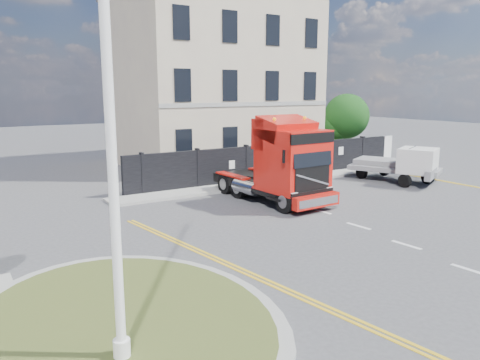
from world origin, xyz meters
TOP-DOWN VIEW (x-y plane):
  - ground at (0.00, 0.00)m, footprint 120.00×120.00m
  - traffic_island at (-7.00, -3.00)m, footprint 6.80×6.80m
  - hoarding_fence at (6.55, 9.00)m, footprint 18.80×0.25m
  - georgian_building at (6.00, 16.50)m, footprint 12.30×10.30m
  - tree at (14.38, 12.10)m, footprint 3.20×3.20m
  - pavement_far at (6.00, 8.10)m, footprint 20.00×1.60m
  - truck at (2.75, 4.01)m, footprint 2.65×6.47m
  - flatbed_pickup at (11.26, 3.98)m, footprint 3.82×5.32m
  - lamppost_island at (-7.50, -4.46)m, footprint 0.25×0.50m

SIDE VIEW (x-z plane):
  - ground at x=0.00m, z-range 0.00..0.00m
  - pavement_far at x=6.00m, z-range 0.00..0.12m
  - traffic_island at x=-7.00m, z-range 0.00..0.16m
  - hoarding_fence at x=6.55m, z-range 0.00..2.00m
  - flatbed_pickup at x=11.26m, z-range 0.08..2.08m
  - truck at x=2.75m, z-range -0.20..3.62m
  - tree at x=14.38m, z-range 0.65..5.45m
  - lamppost_island at x=-7.50m, z-range 0.17..8.24m
  - georgian_building at x=6.00m, z-range -0.63..12.17m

